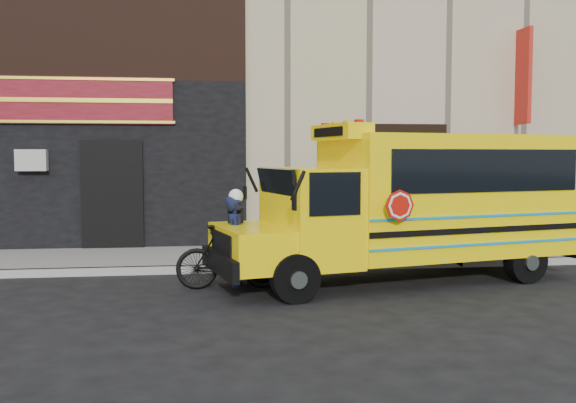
{
  "coord_description": "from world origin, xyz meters",
  "views": [
    {
      "loc": [
        -1.03,
        -10.3,
        2.38
      ],
      "look_at": [
        0.57,
        1.85,
        1.48
      ],
      "focal_mm": 40.0,
      "sensor_mm": 36.0,
      "label": 1
    }
  ],
  "objects_px": {
    "cyclist": "(236,243)",
    "school_bus": "(417,201)",
    "sign_pole": "(346,186)",
    "bicycle": "(230,257)"
  },
  "relations": [
    {
      "from": "cyclist",
      "to": "school_bus",
      "type": "bearing_deg",
      "value": -84.14
    },
    {
      "from": "bicycle",
      "to": "cyclist",
      "type": "xyz_separation_m",
      "value": [
        0.11,
        0.0,
        0.24
      ]
    },
    {
      "from": "school_bus",
      "to": "sign_pole",
      "type": "relative_size",
      "value": 2.32
    },
    {
      "from": "school_bus",
      "to": "bicycle",
      "type": "bearing_deg",
      "value": -174.68
    },
    {
      "from": "sign_pole",
      "to": "cyclist",
      "type": "distance_m",
      "value": 3.42
    },
    {
      "from": "bicycle",
      "to": "cyclist",
      "type": "relative_size",
      "value": 1.18
    },
    {
      "from": "sign_pole",
      "to": "cyclist",
      "type": "bearing_deg",
      "value": -138.51
    },
    {
      "from": "sign_pole",
      "to": "bicycle",
      "type": "xyz_separation_m",
      "value": [
        -2.58,
        -2.19,
        -1.14
      ]
    },
    {
      "from": "school_bus",
      "to": "sign_pole",
      "type": "xyz_separation_m",
      "value": [
        -0.95,
        1.86,
        0.21
      ]
    },
    {
      "from": "school_bus",
      "to": "bicycle",
      "type": "xyz_separation_m",
      "value": [
        -3.53,
        -0.33,
        -0.94
      ]
    }
  ]
}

